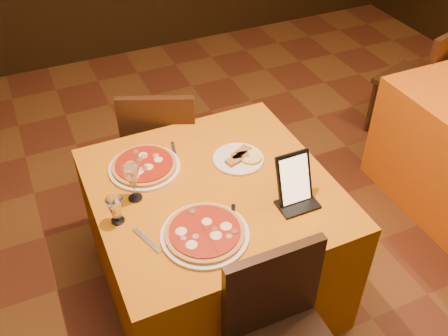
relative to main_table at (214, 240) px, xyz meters
name	(u,v)px	position (x,y,z in m)	size (l,w,h in m)	color
main_table	(214,240)	(0.00, 0.00, 0.00)	(1.10, 1.10, 0.75)	#C26F0C
chair_main_far	(163,144)	(0.00, 0.78, 0.08)	(0.36, 0.36, 0.91)	black
chair_side_far	(412,81)	(1.91, 0.76, 0.08)	(0.41, 0.41, 0.91)	black
pizza_near	(205,234)	(-0.15, -0.27, 0.39)	(0.38, 0.38, 0.03)	white
pizza_far	(144,166)	(-0.25, 0.25, 0.39)	(0.35, 0.35, 0.03)	white
cutlet_dish	(238,158)	(0.19, 0.13, 0.39)	(0.25, 0.25, 0.03)	white
wine_glass	(133,183)	(-0.35, 0.07, 0.47)	(0.07, 0.07, 0.19)	#DBBE7C
water_glass	(116,210)	(-0.46, -0.04, 0.44)	(0.06, 0.06, 0.13)	white
tablet	(294,179)	(0.30, -0.22, 0.49)	(0.16, 0.01, 0.24)	black
knife	(232,227)	(-0.03, -0.27, 0.38)	(0.25, 0.02, 0.01)	silver
fork_near	(147,240)	(-0.38, -0.20, 0.38)	(0.18, 0.02, 0.01)	silver
fork_far	(174,151)	(-0.08, 0.32, 0.38)	(0.16, 0.02, 0.01)	#AEAFB5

